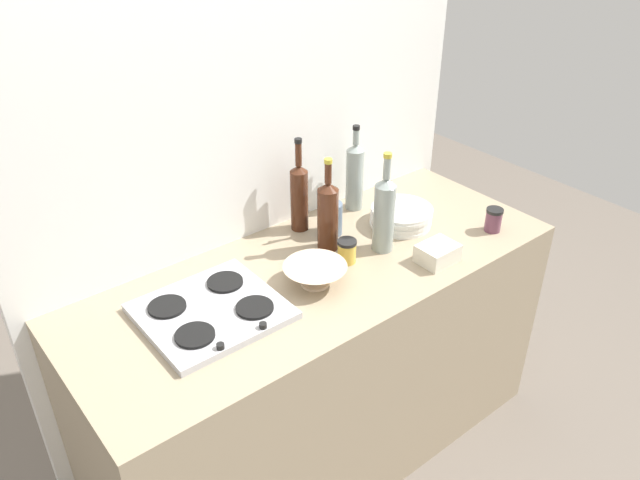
{
  "coord_description": "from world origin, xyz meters",
  "views": [
    {
      "loc": [
        -1.15,
        -1.43,
        2.15
      ],
      "look_at": [
        0.0,
        0.0,
        1.02
      ],
      "focal_mm": 35.4,
      "sensor_mm": 36.0,
      "label": 1
    }
  ],
  "objects_px": {
    "wine_bottle_mid_right": "(355,175)",
    "wine_bottle_rightmost": "(328,215)",
    "stovetop_hob": "(211,311)",
    "mixing_bowl": "(315,274)",
    "wine_bottle_leftmost": "(299,196)",
    "utensil_crock": "(330,217)",
    "plate_stack": "(401,216)",
    "condiment_jar_front": "(347,251)",
    "wine_bottle_mid_left": "(384,213)",
    "butter_dish": "(437,253)",
    "condiment_jar_rear": "(494,220)"
  },
  "relations": [
    {
      "from": "utensil_crock",
      "to": "condiment_jar_rear",
      "type": "bearing_deg",
      "value": -37.15
    },
    {
      "from": "wine_bottle_rightmost",
      "to": "butter_dish",
      "type": "bearing_deg",
      "value": -51.75
    },
    {
      "from": "wine_bottle_rightmost",
      "to": "wine_bottle_mid_right",
      "type": "bearing_deg",
      "value": 31.58
    },
    {
      "from": "stovetop_hob",
      "to": "wine_bottle_leftmost",
      "type": "xyz_separation_m",
      "value": [
        0.54,
        0.25,
        0.13
      ]
    },
    {
      "from": "plate_stack",
      "to": "stovetop_hob",
      "type": "bearing_deg",
      "value": -178.0
    },
    {
      "from": "condiment_jar_rear",
      "to": "stovetop_hob",
      "type": "bearing_deg",
      "value": 168.54
    },
    {
      "from": "butter_dish",
      "to": "wine_bottle_mid_right",
      "type": "bearing_deg",
      "value": 85.84
    },
    {
      "from": "mixing_bowl",
      "to": "utensil_crock",
      "type": "bearing_deg",
      "value": 42.27
    },
    {
      "from": "wine_bottle_leftmost",
      "to": "wine_bottle_mid_right",
      "type": "relative_size",
      "value": 1.05
    },
    {
      "from": "wine_bottle_leftmost",
      "to": "wine_bottle_mid_right",
      "type": "bearing_deg",
      "value": -1.04
    },
    {
      "from": "wine_bottle_mid_left",
      "to": "wine_bottle_rightmost",
      "type": "height_order",
      "value": "wine_bottle_mid_left"
    },
    {
      "from": "wine_bottle_mid_left",
      "to": "utensil_crock",
      "type": "height_order",
      "value": "wine_bottle_mid_left"
    },
    {
      "from": "stovetop_hob",
      "to": "condiment_jar_front",
      "type": "relative_size",
      "value": 4.88
    },
    {
      "from": "wine_bottle_mid_left",
      "to": "plate_stack",
      "type": "bearing_deg",
      "value": 25.23
    },
    {
      "from": "wine_bottle_mid_right",
      "to": "wine_bottle_mid_left",
      "type": "bearing_deg",
      "value": -113.07
    },
    {
      "from": "stovetop_hob",
      "to": "wine_bottle_leftmost",
      "type": "relative_size",
      "value": 1.14
    },
    {
      "from": "condiment_jar_front",
      "to": "condiment_jar_rear",
      "type": "bearing_deg",
      "value": -17.93
    },
    {
      "from": "wine_bottle_mid_left",
      "to": "butter_dish",
      "type": "bearing_deg",
      "value": -62.82
    },
    {
      "from": "wine_bottle_leftmost",
      "to": "wine_bottle_mid_right",
      "type": "xyz_separation_m",
      "value": [
        0.28,
        -0.01,
        0.0
      ]
    },
    {
      "from": "stovetop_hob",
      "to": "wine_bottle_rightmost",
      "type": "distance_m",
      "value": 0.56
    },
    {
      "from": "butter_dish",
      "to": "utensil_crock",
      "type": "distance_m",
      "value": 0.43
    },
    {
      "from": "plate_stack",
      "to": "condiment_jar_front",
      "type": "relative_size",
      "value": 2.83
    },
    {
      "from": "utensil_crock",
      "to": "condiment_jar_front",
      "type": "xyz_separation_m",
      "value": [
        -0.08,
        -0.19,
        -0.03
      ]
    },
    {
      "from": "wine_bottle_mid_right",
      "to": "wine_bottle_rightmost",
      "type": "distance_m",
      "value": 0.33
    },
    {
      "from": "plate_stack",
      "to": "butter_dish",
      "type": "xyz_separation_m",
      "value": [
        -0.09,
        -0.27,
        -0.0
      ]
    },
    {
      "from": "condiment_jar_rear",
      "to": "wine_bottle_rightmost",
      "type": "bearing_deg",
      "value": 152.42
    },
    {
      "from": "wine_bottle_leftmost",
      "to": "mixing_bowl",
      "type": "xyz_separation_m",
      "value": [
        -0.19,
        -0.33,
        -0.1
      ]
    },
    {
      "from": "stovetop_hob",
      "to": "condiment_jar_front",
      "type": "xyz_separation_m",
      "value": [
        0.53,
        -0.04,
        0.03
      ]
    },
    {
      "from": "wine_bottle_leftmost",
      "to": "utensil_crock",
      "type": "relative_size",
      "value": 1.25
    },
    {
      "from": "mixing_bowl",
      "to": "condiment_jar_front",
      "type": "distance_m",
      "value": 0.18
    },
    {
      "from": "wine_bottle_mid_right",
      "to": "utensil_crock",
      "type": "relative_size",
      "value": 1.19
    },
    {
      "from": "butter_dish",
      "to": "stovetop_hob",
      "type": "bearing_deg",
      "value": 163.09
    },
    {
      "from": "stovetop_hob",
      "to": "mixing_bowl",
      "type": "bearing_deg",
      "value": -11.83
    },
    {
      "from": "wine_bottle_mid_right",
      "to": "mixing_bowl",
      "type": "bearing_deg",
      "value": -144.89
    },
    {
      "from": "stovetop_hob",
      "to": "wine_bottle_leftmost",
      "type": "bearing_deg",
      "value": 25.03
    },
    {
      "from": "condiment_jar_front",
      "to": "utensil_crock",
      "type": "bearing_deg",
      "value": 67.6
    },
    {
      "from": "wine_bottle_leftmost",
      "to": "wine_bottle_mid_left",
      "type": "bearing_deg",
      "value": -64.72
    },
    {
      "from": "stovetop_hob",
      "to": "wine_bottle_rightmost",
      "type": "bearing_deg",
      "value": 7.98
    },
    {
      "from": "wine_bottle_rightmost",
      "to": "condiment_jar_rear",
      "type": "xyz_separation_m",
      "value": [
        0.58,
        -0.3,
        -0.09
      ]
    },
    {
      "from": "wine_bottle_mid_left",
      "to": "condiment_jar_front",
      "type": "xyz_separation_m",
      "value": [
        -0.16,
        0.02,
        -0.11
      ]
    },
    {
      "from": "wine_bottle_rightmost",
      "to": "stovetop_hob",
      "type": "bearing_deg",
      "value": -172.02
    },
    {
      "from": "stovetop_hob",
      "to": "butter_dish",
      "type": "bearing_deg",
      "value": -16.91
    },
    {
      "from": "butter_dish",
      "to": "utensil_crock",
      "type": "relative_size",
      "value": 0.46
    },
    {
      "from": "wine_bottle_mid_right",
      "to": "condiment_jar_front",
      "type": "distance_m",
      "value": 0.42
    },
    {
      "from": "utensil_crock",
      "to": "condiment_jar_front",
      "type": "bearing_deg",
      "value": -112.4
    },
    {
      "from": "plate_stack",
      "to": "wine_bottle_mid_right",
      "type": "bearing_deg",
      "value": 103.44
    },
    {
      "from": "wine_bottle_leftmost",
      "to": "wine_bottle_rightmost",
      "type": "distance_m",
      "value": 0.18
    },
    {
      "from": "plate_stack",
      "to": "condiment_jar_front",
      "type": "xyz_separation_m",
      "value": [
        -0.34,
        -0.07,
        0.01
      ]
    },
    {
      "from": "wine_bottle_rightmost",
      "to": "wine_bottle_mid_left",
      "type": "bearing_deg",
      "value": -40.41
    },
    {
      "from": "utensil_crock",
      "to": "mixing_bowl",
      "type": "bearing_deg",
      "value": -137.73
    }
  ]
}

